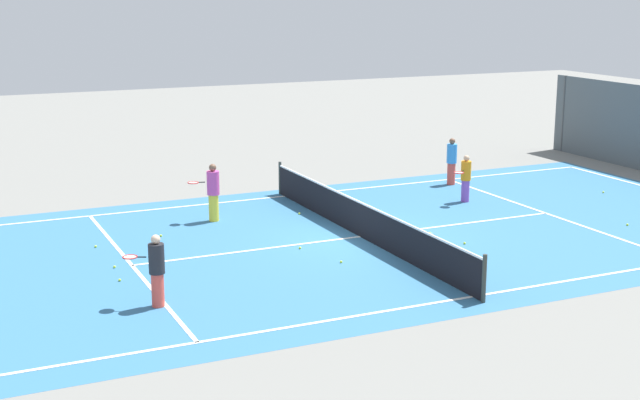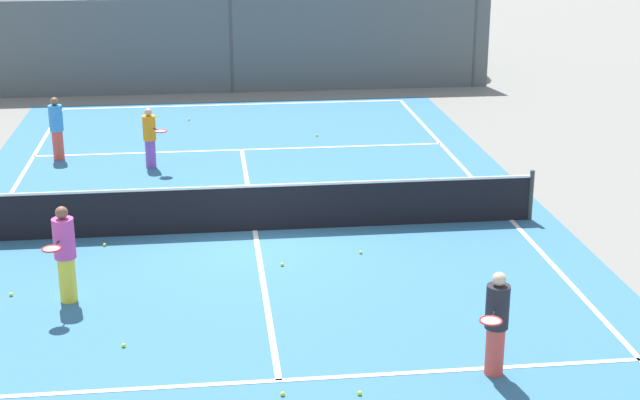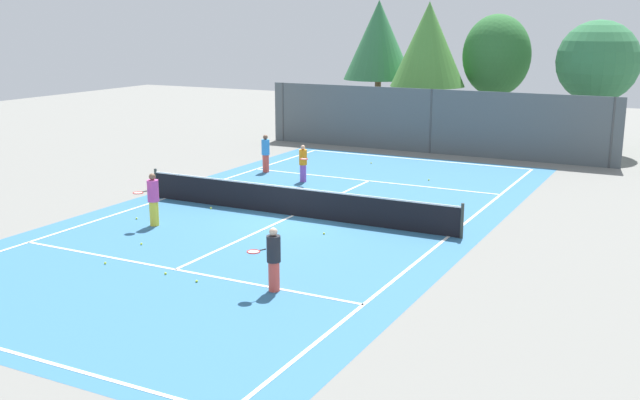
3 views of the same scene
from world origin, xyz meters
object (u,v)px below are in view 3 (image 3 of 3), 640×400
object	(u,v)px
ball_crate	(350,209)
tennis_ball_11	(166,273)
player_0	(303,163)
tennis_ball_9	(429,180)
tennis_ball_10	(371,163)
tennis_ball_12	(369,207)
player_2	(273,259)
tennis_ball_3	(324,233)
tennis_ball_1	(141,244)
tennis_ball_5	(105,263)
player_1	(153,199)
tennis_ball_7	(335,205)
tennis_ball_0	(197,281)
tennis_ball_2	(137,218)
tennis_ball_6	(211,208)
player_3	(266,153)
tennis_ball_8	(273,231)

from	to	relation	value
ball_crate	tennis_ball_11	world-z (taller)	ball_crate
player_0	tennis_ball_9	xyz separation A→B (m)	(4.54, 2.61, -0.76)
tennis_ball_10	tennis_ball_12	distance (m)	8.44
player_2	tennis_ball_12	size ratio (longest dim) A/B	24.44
tennis_ball_3	tennis_ball_1	bearing A→B (deg)	-141.00
player_0	tennis_ball_5	bearing A→B (deg)	-88.31
player_1	tennis_ball_9	bearing A→B (deg)	62.64
tennis_ball_7	tennis_ball_0	bearing A→B (deg)	-87.20
player_0	player_1	size ratio (longest dim) A/B	0.89
player_2	tennis_ball_5	bearing A→B (deg)	-176.20
player_2	tennis_ball_3	xyz separation A→B (m)	(-1.17, 5.00, -0.80)
player_1	tennis_ball_2	world-z (taller)	player_1
tennis_ball_9	tennis_ball_11	world-z (taller)	same
player_0	tennis_ball_0	xyz separation A→B (m)	(3.45, -11.95, -0.76)
tennis_ball_6	player_2	bearing A→B (deg)	-44.27
player_0	ball_crate	xyz separation A→B (m)	(3.96, -3.87, -0.61)
tennis_ball_3	tennis_ball_6	xyz separation A→B (m)	(-5.01, 1.02, 0.00)
tennis_ball_1	tennis_ball_2	bearing A→B (deg)	133.50
tennis_ball_3	ball_crate	bearing A→B (deg)	97.73
tennis_ball_0	tennis_ball_2	size ratio (longest dim) A/B	1.00
tennis_ball_2	tennis_ball_5	world-z (taller)	same
tennis_ball_0	player_0	bearing A→B (deg)	106.10
tennis_ball_2	tennis_ball_5	bearing A→B (deg)	-59.22
player_2	tennis_ball_2	xyz separation A→B (m)	(-7.58, 3.73, -0.80)
player_2	tennis_ball_3	distance (m)	5.20
tennis_ball_9	tennis_ball_10	bearing A→B (deg)	147.06
tennis_ball_12	tennis_ball_11	bearing A→B (deg)	-101.45
player_1	tennis_ball_9	xyz separation A→B (m)	(5.58, 10.78, -0.86)
player_0	tennis_ball_11	distance (m)	12.10
tennis_ball_9	tennis_ball_11	bearing A→B (deg)	-98.54
tennis_ball_2	tennis_ball_10	world-z (taller)	same
tennis_ball_0	tennis_ball_1	bearing A→B (deg)	151.01
tennis_ball_11	ball_crate	bearing A→B (deg)	78.69
player_3	tennis_ball_1	world-z (taller)	player_3
player_0	player_3	bearing A→B (deg)	156.87
tennis_ball_10	tennis_ball_7	bearing A→B (deg)	-75.26
ball_crate	tennis_ball_10	size ratio (longest dim) A/B	7.00
tennis_ball_2	tennis_ball_3	distance (m)	6.53
tennis_ball_3	tennis_ball_7	xyz separation A→B (m)	(-1.31, 3.46, 0.00)
tennis_ball_1	tennis_ball_3	size ratio (longest dim) A/B	1.00
tennis_ball_3	tennis_ball_12	xyz separation A→B (m)	(-0.13, 3.77, 0.00)
player_3	tennis_ball_3	bearing A→B (deg)	-48.37
ball_crate	tennis_ball_3	world-z (taller)	ball_crate
tennis_ball_1	tennis_ball_7	world-z (taller)	same
tennis_ball_11	tennis_ball_7	bearing A→B (deg)	85.73
tennis_ball_11	tennis_ball_12	bearing A→B (deg)	78.55
tennis_ball_2	tennis_ball_11	distance (m)	5.98
ball_crate	tennis_ball_7	distance (m)	1.22
player_2	tennis_ball_7	distance (m)	8.86
tennis_ball_7	tennis_ball_8	xyz separation A→B (m)	(-0.26, -3.91, 0.00)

